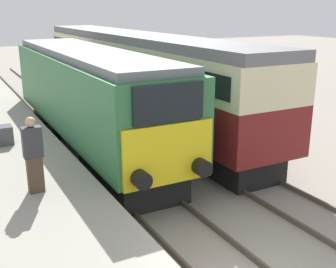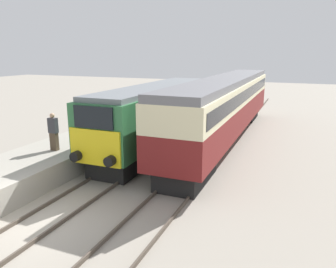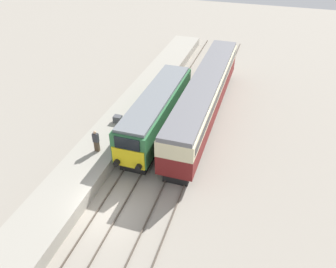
{
  "view_description": "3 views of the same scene",
  "coord_description": "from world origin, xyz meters",
  "px_view_note": "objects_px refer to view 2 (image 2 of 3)",
  "views": [
    {
      "loc": [
        -4.66,
        -4.97,
        5.26
      ],
      "look_at": [
        0.0,
        3.73,
        2.3
      ],
      "focal_mm": 45.0,
      "sensor_mm": 36.0,
      "label": 1
    },
    {
      "loc": [
        7.9,
        -7.46,
        5.69
      ],
      "look_at": [
        1.7,
        7.73,
        1.6
      ],
      "focal_mm": 35.0,
      "sensor_mm": 36.0,
      "label": 2
    },
    {
      "loc": [
        8.19,
        -12.75,
        16.56
      ],
      "look_at": [
        1.7,
        7.73,
        1.6
      ],
      "focal_mm": 35.0,
      "sensor_mm": 36.0,
      "label": 3
    }
  ],
  "objects_px": {
    "person_on_platform": "(53,132)",
    "luggage_crate": "(100,126)",
    "locomotive": "(156,114)",
    "passenger_carriage": "(226,103)"
  },
  "relations": [
    {
      "from": "person_on_platform",
      "to": "luggage_crate",
      "type": "bearing_deg",
      "value": 93.18
    },
    {
      "from": "locomotive",
      "to": "person_on_platform",
      "type": "relative_size",
      "value": 7.0
    },
    {
      "from": "person_on_platform",
      "to": "luggage_crate",
      "type": "relative_size",
      "value": 2.64
    },
    {
      "from": "locomotive",
      "to": "person_on_platform",
      "type": "height_order",
      "value": "locomotive"
    },
    {
      "from": "person_on_platform",
      "to": "luggage_crate",
      "type": "distance_m",
      "value": 4.31
    },
    {
      "from": "passenger_carriage",
      "to": "person_on_platform",
      "type": "bearing_deg",
      "value": -125.93
    },
    {
      "from": "luggage_crate",
      "to": "person_on_platform",
      "type": "bearing_deg",
      "value": -86.82
    },
    {
      "from": "locomotive",
      "to": "luggage_crate",
      "type": "distance_m",
      "value": 3.53
    },
    {
      "from": "locomotive",
      "to": "passenger_carriage",
      "type": "distance_m",
      "value": 5.01
    },
    {
      "from": "luggage_crate",
      "to": "locomotive",
      "type": "bearing_deg",
      "value": 16.68
    }
  ]
}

